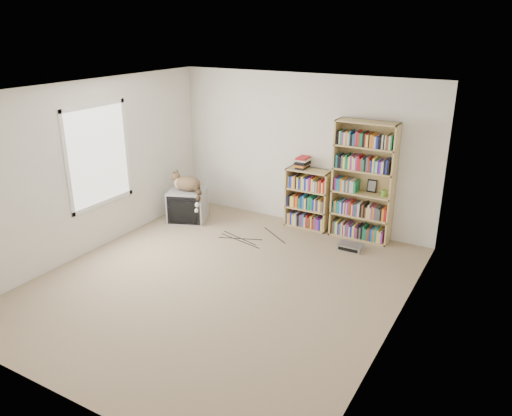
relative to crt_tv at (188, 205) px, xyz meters
The scene contains 17 objects.
floor 2.38m from the crt_tv, 42.75° to the right, with size 4.50×5.00×0.01m, color gray.
wall_back 2.19m from the crt_tv, 27.20° to the left, with size 4.50×0.02×2.50m, color silver.
wall_front 4.57m from the crt_tv, 67.06° to the right, with size 4.50×0.02×2.50m, color silver.
wall_left 1.95m from the crt_tv, 107.67° to the right, with size 0.02×5.00×2.50m, color silver.
wall_right 4.41m from the crt_tv, 21.94° to the right, with size 0.02×5.00×2.50m, color silver.
ceiling 3.25m from the crt_tv, 42.75° to the right, with size 4.50×5.00×0.02m, color white.
window 1.87m from the crt_tv, 109.56° to the right, with size 0.02×1.22×1.52m, color white.
crt_tv is the anchor object (origin of this frame).
cat 0.37m from the crt_tv, 21.82° to the right, with size 0.73×0.50×0.56m.
bookcase_tall 3.01m from the crt_tv, 14.83° to the left, with size 0.94×0.30×1.87m.
bookcase_short 2.08m from the crt_tv, 21.22° to the left, with size 0.73×0.30×1.00m.
book_stack 2.13m from the crt_tv, 23.18° to the left, with size 0.22×0.29×0.19m, color #AD171A.
green_mug 3.31m from the crt_tv, 12.99° to the left, with size 0.09×0.09×0.10m, color #599F2D.
framed_print 3.13m from the crt_tv, 15.74° to the left, with size 0.15×0.01×0.20m, color black.
dvd_player 2.90m from the crt_tv, ahead, with size 0.36×0.26×0.08m, color #A5A5AA.
wall_outlet 0.61m from the crt_tv, 145.52° to the left, with size 0.01×0.08×0.13m, color silver.
floor_cables 1.65m from the crt_tv, ahead, with size 1.20×0.70×0.01m, color black, non-canonical shape.
Camera 1 is at (3.31, -4.83, 3.25)m, focal length 35.00 mm.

